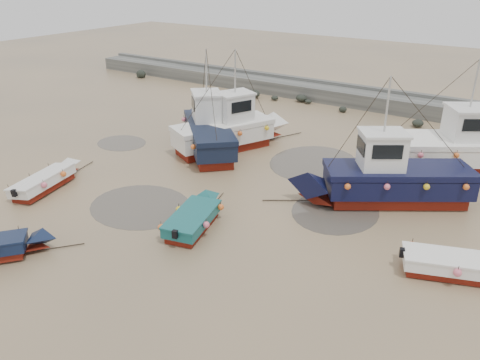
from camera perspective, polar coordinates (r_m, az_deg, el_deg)
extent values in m
plane|color=#A1835C|center=(22.46, -4.61, -4.02)|extent=(120.00, 120.00, 0.00)
cube|color=slate|center=(40.63, 14.99, 9.42)|extent=(60.00, 2.20, 1.20)
cube|color=slate|center=(41.58, 15.67, 10.72)|extent=(60.00, 0.60, 0.25)
ellipsoid|color=black|center=(36.66, 20.86, 6.50)|extent=(0.84, 0.86, 0.51)
ellipsoid|color=black|center=(37.67, 25.41, 6.26)|extent=(0.98, 1.07, 0.72)
ellipsoid|color=black|center=(41.17, 7.49, 9.87)|extent=(0.99, 0.80, 0.58)
ellipsoid|color=black|center=(51.21, -12.13, 12.34)|extent=(0.65, 0.64, 0.43)
ellipsoid|color=black|center=(40.72, 8.33, 9.46)|extent=(0.61, 0.53, 0.32)
ellipsoid|color=black|center=(42.13, 1.73, 10.46)|extent=(1.09, 0.88, 0.72)
ellipsoid|color=black|center=(41.48, 4.25, 9.96)|extent=(0.65, 0.60, 0.37)
ellipsoid|color=black|center=(38.84, 12.42, 8.41)|extent=(0.64, 0.62, 0.48)
ellipsoid|color=black|center=(51.21, -11.97, 12.53)|extent=(1.10, 0.87, 0.86)
ellipsoid|color=black|center=(37.58, 25.39, 5.98)|extent=(0.55, 0.45, 0.29)
cylinder|color=#514A40|center=(23.53, -12.05, -3.09)|extent=(5.17, 5.17, 0.01)
cylinder|color=#514A40|center=(23.00, 11.53, -3.73)|extent=(4.06, 4.06, 0.01)
cylinder|color=#514A40|center=(32.16, -14.23, 4.40)|extent=(3.40, 3.40, 0.01)
cylinder|color=#514A40|center=(28.34, 9.00, 2.09)|extent=(5.12, 5.12, 0.01)
cube|color=maroon|center=(26.55, -22.68, -0.88)|extent=(1.91, 3.57, 0.30)
cube|color=white|center=(26.40, -22.81, -0.15)|extent=(2.16, 3.86, 0.45)
pyramid|color=white|center=(27.71, -20.05, 2.47)|extent=(1.48, 1.01, 0.90)
cube|color=brown|center=(26.34, -22.87, 0.18)|extent=(1.77, 3.24, 0.10)
cube|color=white|center=(26.31, -22.90, 0.36)|extent=(2.23, 3.96, 0.07)
cube|color=black|center=(25.13, -25.69, -1.51)|extent=(0.26, 0.23, 0.35)
cylinder|color=black|center=(28.69, -18.67, 1.39)|extent=(0.51, 1.95, 0.04)
sphere|color=orange|center=(25.98, -26.22, -0.95)|extent=(0.30, 0.30, 0.30)
sphere|color=orange|center=(25.38, -22.57, -0.84)|extent=(0.30, 0.30, 0.30)
sphere|color=orange|center=(26.89, -24.10, 0.30)|extent=(0.30, 0.30, 0.30)
sphere|color=orange|center=(26.34, -20.54, 0.43)|extent=(0.30, 0.30, 0.30)
sphere|color=orange|center=(27.84, -22.13, 1.46)|extent=(0.30, 0.30, 0.30)
pyramid|color=#0E1934|center=(20.78, -23.93, -5.76)|extent=(1.61, 1.50, 0.90)
cylinder|color=black|center=(21.13, -21.15, -7.71)|extent=(1.30, 1.57, 0.04)
sphere|color=orange|center=(21.81, -25.40, -5.62)|extent=(0.30, 0.30, 0.30)
cube|color=maroon|center=(21.08, -5.81, -5.67)|extent=(1.95, 3.21, 0.30)
cube|color=#15595A|center=(20.89, -5.85, -4.78)|extent=(2.22, 3.48, 0.45)
pyramid|color=#15595A|center=(22.26, -3.80, -1.44)|extent=(1.60, 1.05, 0.90)
cube|color=brown|center=(20.81, -5.87, -4.39)|extent=(1.81, 2.91, 0.10)
cube|color=#15595A|center=(20.77, -5.88, -4.17)|extent=(2.30, 3.57, 0.07)
cube|color=black|center=(19.51, -7.94, -6.61)|extent=(0.26, 0.23, 0.35)
cylinder|color=black|center=(23.38, -2.93, -2.65)|extent=(0.53, 1.95, 0.04)
sphere|color=orange|center=(20.21, -9.59, -5.78)|extent=(0.30, 0.30, 0.30)
sphere|color=orange|center=(20.19, -4.15, -5.49)|extent=(0.30, 0.30, 0.30)
sphere|color=orange|center=(21.51, -7.46, -3.62)|extent=(0.30, 0.30, 0.30)
sphere|color=orange|center=(21.56, -2.37, -3.35)|extent=(0.30, 0.30, 0.30)
cube|color=maroon|center=(19.84, 24.35, -10.17)|extent=(3.55, 2.25, 0.30)
cube|color=white|center=(19.64, 24.55, -9.27)|extent=(3.85, 2.53, 0.45)
cube|color=brown|center=(19.55, 24.63, -8.87)|extent=(3.22, 2.07, 0.10)
cube|color=white|center=(19.51, 24.68, -8.64)|extent=(3.94, 2.61, 0.07)
cube|color=black|center=(19.22, 19.13, -8.43)|extent=(0.24, 0.27, 0.35)
sphere|color=orange|center=(20.01, 20.23, -7.44)|extent=(0.30, 0.30, 0.30)
sphere|color=orange|center=(18.91, 24.98, -10.36)|extent=(0.30, 0.30, 0.30)
cube|color=maroon|center=(29.56, -3.82, 3.88)|extent=(5.79, 5.73, 0.55)
cube|color=black|center=(29.30, -3.86, 5.25)|extent=(6.36, 6.30, 0.95)
pyramid|color=black|center=(32.73, -4.90, 8.61)|extent=(2.65, 2.67, 1.40)
cube|color=brown|center=(29.13, -3.89, 6.21)|extent=(6.19, 6.13, 0.08)
cube|color=black|center=(29.09, -3.89, 6.47)|extent=(6.50, 6.44, 0.30)
cube|color=white|center=(29.66, -4.21, 8.78)|extent=(2.57, 2.57, 1.70)
cube|color=white|center=(29.42, -4.26, 10.49)|extent=(2.78, 2.77, 0.12)
cube|color=black|center=(30.56, -4.50, 9.75)|extent=(1.01, 1.03, 0.68)
cylinder|color=#B7B7B2|center=(29.12, -4.35, 13.08)|extent=(0.10, 0.10, 2.60)
cylinder|color=black|center=(34.28, -5.05, 6.38)|extent=(2.18, 2.14, 0.05)
sphere|color=#E56880|center=(26.58, -5.79, 3.92)|extent=(0.30, 0.30, 0.30)
sphere|color=#E56880|center=(28.16, -0.88, 5.26)|extent=(0.30, 0.30, 0.30)
sphere|color=#E56880|center=(29.04, -6.40, 5.72)|extent=(0.30, 0.30, 0.30)
sphere|color=#E56880|center=(30.61, -1.84, 6.86)|extent=(0.30, 0.30, 0.30)
sphere|color=#E56880|center=(31.53, -6.92, 7.23)|extent=(0.30, 0.30, 0.30)
cube|color=maroon|center=(29.88, -2.05, 4.16)|extent=(4.14, 6.08, 0.55)
cube|color=white|center=(29.62, -2.07, 5.51)|extent=(4.61, 6.60, 0.95)
pyramid|color=white|center=(31.28, 3.87, 7.88)|extent=(2.55, 2.20, 1.40)
cube|color=brown|center=(29.45, -2.08, 6.46)|extent=(4.47, 6.44, 0.08)
cube|color=white|center=(29.41, -2.09, 6.72)|extent=(4.71, 6.75, 0.30)
cube|color=white|center=(29.54, -0.65, 8.78)|extent=(2.21, 2.45, 1.70)
cube|color=white|center=(29.30, -0.66, 10.49)|extent=(2.39, 2.65, 0.12)
cube|color=black|center=(29.98, 1.05, 9.53)|extent=(1.18, 0.59, 0.68)
cylinder|color=#B7B7B2|center=(28.99, -0.67, 13.10)|extent=(0.10, 0.10, 2.60)
cylinder|color=black|center=(32.41, 5.35, 5.28)|extent=(1.32, 2.74, 0.05)
sphere|color=#E56880|center=(29.47, -7.49, 5.94)|extent=(0.30, 0.30, 0.30)
sphere|color=#E56880|center=(27.84, -3.56, 4.98)|extent=(0.30, 0.30, 0.30)
sphere|color=#E56880|center=(30.28, -4.03, 6.61)|extent=(0.30, 0.30, 0.30)
sphere|color=#E56880|center=(28.77, -0.03, 5.69)|extent=(0.30, 0.30, 0.30)
sphere|color=#E56880|center=(31.20, -0.75, 7.22)|extent=(0.30, 0.30, 0.30)
sphere|color=#E56880|center=(29.80, 3.28, 6.33)|extent=(0.30, 0.30, 0.30)
cube|color=maroon|center=(24.53, 18.37, -1.96)|extent=(6.52, 5.28, 0.55)
cube|color=black|center=(24.22, 18.60, -0.37)|extent=(7.11, 5.84, 0.95)
pyramid|color=black|center=(23.00, 9.36, 1.22)|extent=(2.56, 2.86, 1.40)
cube|color=brown|center=(24.02, 18.76, 0.74)|extent=(6.93, 5.68, 0.08)
cube|color=black|center=(23.96, 18.81, 1.05)|extent=(7.27, 5.97, 0.30)
cube|color=white|center=(23.33, 16.95, 3.25)|extent=(2.63, 2.55, 1.70)
cube|color=white|center=(23.03, 17.22, 5.35)|extent=(2.84, 2.76, 0.12)
cube|color=black|center=(22.97, 14.58, 3.88)|extent=(0.85, 1.27, 0.68)
cylinder|color=#B7B7B2|center=(22.64, 17.65, 8.59)|extent=(0.10, 0.10, 2.60)
cylinder|color=black|center=(23.57, 6.39, -2.54)|extent=(2.54, 1.68, 0.05)
sphere|color=#E56880|center=(23.95, 25.87, -0.99)|extent=(0.30, 0.30, 0.30)
sphere|color=#E56880|center=(25.87, 21.69, 1.62)|extent=(0.30, 0.30, 0.30)
sphere|color=#E56880|center=(23.23, 21.81, -1.01)|extent=(0.30, 0.30, 0.30)
sphere|color=#E56880|center=(25.27, 17.83, 1.67)|extent=(0.30, 0.30, 0.30)
sphere|color=#E56880|center=(22.62, 17.51, -1.02)|extent=(0.30, 0.30, 0.30)
sphere|color=#E56880|center=(24.78, 13.81, 1.72)|extent=(0.30, 0.30, 0.30)
sphere|color=#E56880|center=(22.15, 13.00, -1.03)|extent=(0.30, 0.30, 0.30)
cube|color=maroon|center=(29.61, 23.35, 1.86)|extent=(7.07, 5.79, 0.55)
cube|color=white|center=(29.35, 23.59, 3.21)|extent=(7.73, 6.44, 0.95)
cube|color=brown|center=(29.18, 23.76, 4.15)|extent=(7.52, 6.25, 0.08)
cube|color=white|center=(29.14, 23.81, 4.40)|extent=(7.90, 6.58, 0.30)
cube|color=white|center=(29.25, 25.92, 6.10)|extent=(2.83, 2.87, 1.70)
cube|color=white|center=(29.01, 26.25, 7.80)|extent=(3.05, 3.10, 0.12)
cylinder|color=#B7B7B2|center=(28.70, 26.77, 10.38)|extent=(0.10, 0.10, 2.60)
sphere|color=#E56880|center=(29.73, 17.46, 5.16)|extent=(0.30, 0.30, 0.30)
sphere|color=#E56880|center=(27.11, 21.17, 2.74)|extent=(0.30, 0.30, 0.30)
sphere|color=#E56880|center=(30.32, 20.95, 5.03)|extent=(0.30, 0.30, 0.30)
sphere|color=#E56880|center=(27.83, 24.88, 2.63)|extent=(0.30, 0.30, 0.30)
sphere|color=#E56880|center=(31.03, 24.29, 4.89)|extent=(0.30, 0.30, 0.30)
imported|color=#1D273A|center=(30.72, -6.24, 4.06)|extent=(0.64, 0.48, 1.61)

